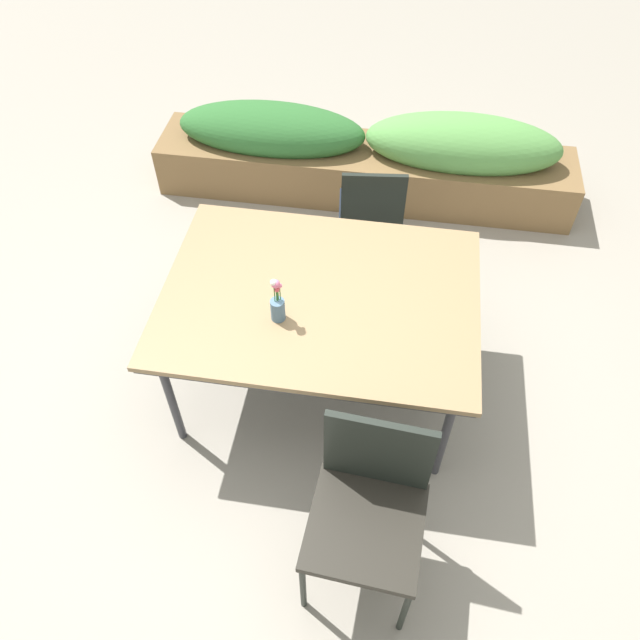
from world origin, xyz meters
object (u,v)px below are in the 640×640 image
planter_box (367,156)px  dining_table (320,300)px  flower_vase (277,304)px  chair_near_right (370,502)px  chair_far_side (371,211)px

planter_box → dining_table: bearing=-92.0°
dining_table → flower_vase: flower_vase is taller
flower_vase → dining_table: bearing=47.4°
dining_table → chair_near_right: (0.36, -0.96, -0.15)m
chair_near_right → dining_table: bearing=-65.4°
chair_far_side → flower_vase: 1.26m
chair_far_side → flower_vase: size_ratio=3.30×
chair_far_side → flower_vase: bearing=-112.9°
dining_table → planter_box: 1.85m
planter_box → flower_vase: bearing=-96.7°
dining_table → chair_far_side: (0.17, 0.97, -0.20)m
dining_table → chair_near_right: chair_near_right is taller
chair_far_side → planter_box: 0.86m
flower_vase → planter_box: size_ratio=0.08×
chair_far_side → chair_near_right: bearing=-90.8°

